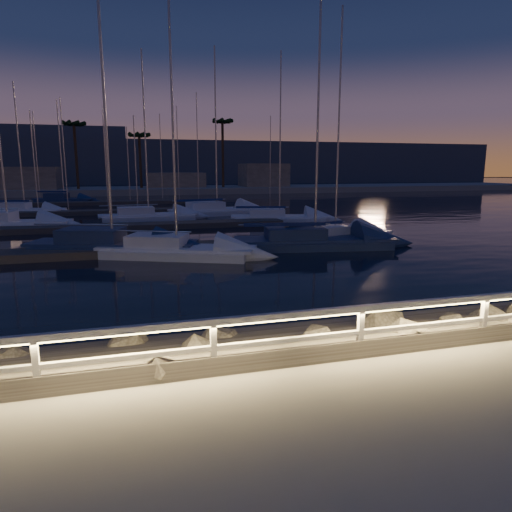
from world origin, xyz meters
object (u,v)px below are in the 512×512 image
object	(u,v)px
sailboat_f	(5,223)
sailboat_l	(277,217)
sailboat_b	(108,245)
sailboat_c	(173,249)
sailboat_m	(63,199)
guard_rail	(154,339)
sailboat_j	(23,210)
sailboat_g	(146,215)
sailboat_h	(332,236)
sailboat_d	(311,240)
sailboat_k	(215,210)

from	to	relation	value
sailboat_f	sailboat_l	xyz separation A→B (m)	(20.25, -0.86, -0.07)
sailboat_b	sailboat_c	xyz separation A→B (m)	(3.10, -1.88, -0.05)
sailboat_b	sailboat_c	world-z (taller)	sailboat_b
sailboat_m	sailboat_l	bearing A→B (deg)	-37.75
guard_rail	sailboat_f	xyz separation A→B (m)	(-8.90, 28.34, -0.91)
sailboat_j	guard_rail	bearing A→B (deg)	-62.54
sailboat_g	sailboat_m	xyz separation A→B (m)	(-9.28, 22.83, 0.02)
sailboat_h	sailboat_g	bearing A→B (deg)	106.79
guard_rail	sailboat_m	world-z (taller)	sailboat_m
sailboat_d	sailboat_l	size ratio (longest dim) A/B	1.12
sailboat_b	sailboat_k	distance (m)	19.92
sailboat_h	sailboat_l	size ratio (longest dim) A/B	0.99
sailboat_h	sailboat_l	world-z (taller)	sailboat_l
sailboat_d	sailboat_m	size ratio (longest dim) A/B	1.17
sailboat_c	sailboat_g	world-z (taller)	sailboat_g
guard_rail	sailboat_k	world-z (taller)	sailboat_k
guard_rail	sailboat_f	world-z (taller)	sailboat_f
sailboat_b	sailboat_l	bearing A→B (deg)	60.07
sailboat_c	sailboat_m	distance (m)	40.82
sailboat_k	sailboat_l	bearing A→B (deg)	-72.62
sailboat_f	sailboat_h	size ratio (longest dim) A/B	1.10
sailboat_g	sailboat_d	bearing A→B (deg)	-66.86
sailboat_k	sailboat_m	world-z (taller)	sailboat_k
sailboat_b	sailboat_j	size ratio (longest dim) A/B	1.20
sailboat_l	sailboat_m	xyz separation A→B (m)	(-19.54, 26.79, 0.05)
sailboat_d	guard_rail	bearing A→B (deg)	-112.92
sailboat_m	sailboat_c	bearing A→B (deg)	-59.82
sailboat_d	sailboat_m	distance (m)	42.74
sailboat_g	sailboat_h	size ratio (longest dim) A/B	1.05
sailboat_d	sailboat_h	xyz separation A→B (m)	(1.92, 1.32, -0.03)
sailboat_b	sailboat_c	size ratio (longest dim) A/B	1.11
sailboat_k	sailboat_f	bearing A→B (deg)	-171.62
guard_rail	sailboat_l	size ratio (longest dim) A/B	3.33
guard_rail	sailboat_k	distance (m)	35.19
sailboat_b	sailboat_j	bearing A→B (deg)	129.58
sailboat_c	sailboat_h	distance (m)	9.70
sailboat_f	sailboat_m	size ratio (longest dim) A/B	1.14
sailboat_b	sailboat_g	size ratio (longest dim) A/B	1.06
sailboat_g	sailboat_h	distance (m)	17.98
sailboat_m	sailboat_b	bearing A→B (deg)	-63.64
sailboat_d	sailboat_l	world-z (taller)	sailboat_d
sailboat_c	sailboat_f	distance (m)	17.31
sailboat_h	sailboat_k	world-z (taller)	sailboat_k
guard_rail	sailboat_b	distance (m)	16.62
guard_rail	sailboat_c	world-z (taller)	sailboat_c
sailboat_g	sailboat_c	bearing A→B (deg)	-91.65
sailboat_j	sailboat_l	xyz separation A→B (m)	(21.31, -12.41, -0.01)
sailboat_g	sailboat_k	world-z (taller)	sailboat_k
sailboat_c	sailboat_d	bearing A→B (deg)	28.22
sailboat_d	sailboat_g	distance (m)	18.13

